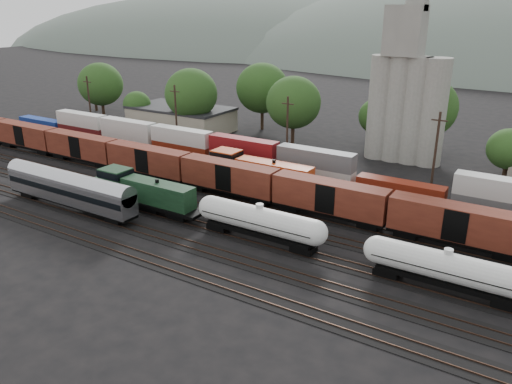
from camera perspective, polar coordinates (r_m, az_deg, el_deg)
The scene contains 13 objects.
ground at distance 61.91m, azimuth 3.56°, elevation -4.13°, with size 600.00×600.00×0.00m, color black.
tracks at distance 61.89m, azimuth 3.56°, elevation -4.09°, with size 180.00×33.20×0.20m.
green_locomotive at distance 68.11m, azimuth -13.09°, elevation 0.15°, with size 17.97×3.17×4.76m.
tank_car_a at distance 57.29m, azimuth 0.41°, elevation -3.32°, with size 16.84×3.01×4.41m.
tank_car_b at distance 50.87m, azimuth 20.90°, elevation -8.13°, with size 16.20×2.90×4.24m.
passenger_coach at distance 70.67m, azimuth -20.59°, elevation 0.45°, with size 22.36×2.76×5.08m.
orange_locomotive at distance 74.11m, azimuth -0.21°, elevation 2.44°, with size 19.81×3.30×4.95m.
boxcar_string at distance 63.58m, azimuth 8.39°, elevation -0.59°, with size 169.00×2.90×4.20m.
container_wall at distance 71.88m, azimuth 12.95°, elevation 1.42°, with size 160.00×2.60×5.80m.
grain_silo at distance 90.00m, azimuth 16.78°, elevation 10.36°, with size 13.40×5.00×29.00m.
industrial_sheds at distance 90.32m, azimuth 18.13°, elevation 4.57°, with size 119.38×17.26×5.10m.
tree_band at distance 95.78m, azimuth 7.98°, elevation 9.52°, with size 160.88×23.41×14.48m.
utility_poles at distance 78.91m, azimuth 11.31°, elevation 5.74°, with size 122.20×0.36×12.00m.
Camera 1 is at (26.30, -49.80, 25.71)m, focal length 35.00 mm.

